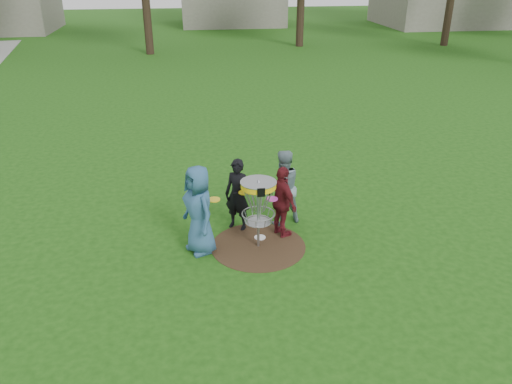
{
  "coord_description": "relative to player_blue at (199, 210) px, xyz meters",
  "views": [
    {
      "loc": [
        -1.21,
        -8.04,
        4.97
      ],
      "look_at": [
        0.0,
        0.3,
        1.0
      ],
      "focal_mm": 35.0,
      "sensor_mm": 36.0,
      "label": 1
    }
  ],
  "objects": [
    {
      "name": "player_grey",
      "position": [
        1.7,
        0.86,
        -0.06
      ],
      "size": [
        0.93,
        0.83,
        1.58
      ],
      "primitive_type": "imported",
      "rotation": [
        0.0,
        0.0,
        3.5
      ],
      "color": "gray",
      "rests_on": "ground"
    },
    {
      "name": "disc_golf_basket",
      "position": [
        1.08,
        -0.02,
        0.17
      ],
      "size": [
        0.66,
        0.67,
        1.38
      ],
      "color": "#9EA0A5",
      "rests_on": "ground"
    },
    {
      "name": "player_maroon",
      "position": [
        1.6,
        0.35,
        -0.13
      ],
      "size": [
        0.67,
        0.92,
        1.44
      ],
      "primitive_type": "imported",
      "rotation": [
        0.0,
        0.0,
        1.99
      ],
      "color": "maroon",
      "rests_on": "ground"
    },
    {
      "name": "player_black",
      "position": [
        0.79,
        0.77,
        -0.11
      ],
      "size": [
        0.64,
        0.58,
        1.47
      ],
      "primitive_type": "imported",
      "rotation": [
        0.0,
        0.0,
        -0.56
      ],
      "color": "black",
      "rests_on": "ground"
    },
    {
      "name": "dirt_patch",
      "position": [
        1.08,
        -0.02,
        -0.84
      ],
      "size": [
        1.8,
        1.8,
        0.01
      ],
      "primitive_type": "cylinder",
      "color": "#47331E",
      "rests_on": "ground"
    },
    {
      "name": "player_blue",
      "position": [
        0.0,
        0.0,
        0.0
      ],
      "size": [
        0.84,
        0.98,
        1.69
      ],
      "primitive_type": "imported",
      "rotation": [
        0.0,
        0.0,
        -1.12
      ],
      "color": "#2D577D",
      "rests_on": "ground"
    },
    {
      "name": "ground",
      "position": [
        1.08,
        -0.02,
        -0.85
      ],
      "size": [
        100.0,
        100.0,
        0.0
      ],
      "primitive_type": "plane",
      "color": "#19470F",
      "rests_on": "ground"
    },
    {
      "name": "held_discs",
      "position": [
        1.02,
        0.33,
        0.1
      ],
      "size": [
        1.48,
        0.85,
        0.17
      ],
      "color": "yellow",
      "rests_on": "ground"
    },
    {
      "name": "disc_on_grass",
      "position": [
        1.16,
        0.29,
        -0.84
      ],
      "size": [
        0.22,
        0.22,
        0.02
      ],
      "primitive_type": "cylinder",
      "color": "white",
      "rests_on": "ground"
    }
  ]
}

